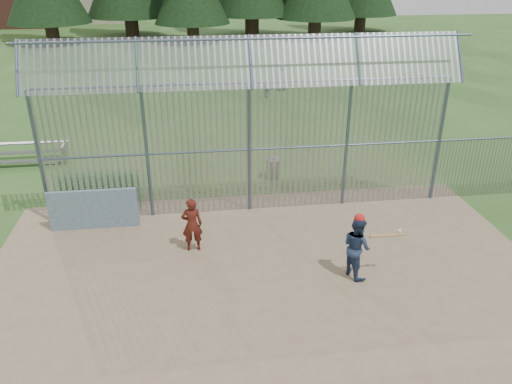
{
  "coord_description": "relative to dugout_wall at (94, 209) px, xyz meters",
  "views": [
    {
      "loc": [
        -1.68,
        -10.4,
        7.16
      ],
      "look_at": [
        0.0,
        2.0,
        1.3
      ],
      "focal_mm": 35.0,
      "sensor_mm": 36.0,
      "label": 1
    }
  ],
  "objects": [
    {
      "name": "bleacher",
      "position": [
        -3.39,
        5.64,
        -0.21
      ],
      "size": [
        3.0,
        0.95,
        0.72
      ],
      "color": "gray",
      "rests_on": "ground"
    },
    {
      "name": "bg_kid_standing",
      "position": [
        8.41,
        15.9,
        0.19
      ],
      "size": [
        0.94,
        0.81,
        1.62
      ],
      "primitive_type": "imported",
      "rotation": [
        0.0,
        0.0,
        3.59
      ],
      "color": "slate",
      "rests_on": "ground"
    },
    {
      "name": "batter",
      "position": [
        6.75,
        -3.32,
        0.19
      ],
      "size": [
        0.82,
        0.92,
        1.59
      ],
      "primitive_type": "imported",
      "rotation": [
        0.0,
        0.0,
        1.89
      ],
      "color": "#21314E",
      "rests_on": "dirt_infield"
    },
    {
      "name": "dugout_wall",
      "position": [
        0.0,
        0.0,
        0.0
      ],
      "size": [
        2.5,
        0.12,
        1.2
      ],
      "primitive_type": "cube",
      "color": "#38566B",
      "rests_on": "dirt_infield"
    },
    {
      "name": "trash_can",
      "position": [
        5.74,
        2.93,
        -0.24
      ],
      "size": [
        0.56,
        0.56,
        0.82
      ],
      "color": "#92949A",
      "rests_on": "ground"
    },
    {
      "name": "dirt_infield",
      "position": [
        4.6,
        -3.4,
        -0.61
      ],
      "size": [
        14.0,
        10.0,
        0.02
      ],
      "primitive_type": "cube",
      "color": "#756047",
      "rests_on": "ground"
    },
    {
      "name": "ground",
      "position": [
        4.6,
        -2.9,
        -0.62
      ],
      "size": [
        120.0,
        120.0,
        0.0
      ],
      "primitive_type": "plane",
      "color": "#2D511E",
      "rests_on": "ground"
    },
    {
      "name": "onlooker",
      "position": [
        2.79,
        -1.58,
        0.16
      ],
      "size": [
        0.57,
        0.39,
        1.52
      ],
      "primitive_type": "imported",
      "rotation": [
        0.0,
        0.0,
        3.19
      ],
      "color": "maroon",
      "rests_on": "dirt_infield"
    },
    {
      "name": "backstop_fence",
      "position": [
        6.41,
        0.53,
        1.74
      ],
      "size": [
        20.09,
        0.81,
        5.3
      ],
      "color": "#47566B",
      "rests_on": "ground"
    },
    {
      "name": "bg_kid_seated",
      "position": [
        7.27,
        14.29,
        -0.12
      ],
      "size": [
        0.6,
        0.58,
        1.0
      ],
      "primitive_type": "imported",
      "rotation": [
        0.0,
        0.0,
        2.39
      ],
      "color": "slate",
      "rests_on": "ground"
    },
    {
      "name": "batting_gear",
      "position": [
        6.91,
        -3.35,
        0.87
      ],
      "size": [
        1.25,
        0.33,
        0.59
      ],
      "color": "red",
      "rests_on": "ground"
    }
  ]
}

